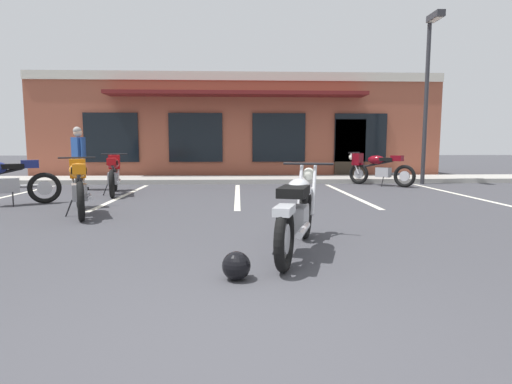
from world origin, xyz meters
The scene contains 11 objects.
ground_plane centered at (0.00, 3.61, 0.00)m, with size 80.00×80.00×0.00m, color #3D3D42.
sidewalk_kerb centered at (0.00, 11.15, 0.07)m, with size 22.00×1.80×0.14m, color #A8A59E.
brick_storefront_building centered at (0.00, 15.02, 1.86)m, with size 14.60×6.42×3.71m.
painted_stall_lines centered at (0.00, 7.55, 0.00)m, with size 10.92×4.80×0.01m.
motorcycle_foreground_classic centered at (0.68, 2.26, 0.46)m, with size 0.95×2.05×0.98m.
motorcycle_red_sportbike centered at (-3.04, 7.92, 0.53)m, with size 0.88×2.08×0.98m.
motorcycle_blue_standard centered at (-2.77, 5.02, 0.53)m, with size 1.08×2.00×0.98m.
motorcycle_green_cafe_racer centered at (4.15, 9.69, 0.53)m, with size 1.64×1.66×0.98m.
person_in_shorts_foreground centered at (-4.20, 8.80, 0.95)m, with size 0.50×0.49×1.68m.
helmet_on_pavement centered at (0.00, 1.33, 0.13)m, with size 0.26×0.26×0.26m.
parking_lot_lamp_post centered at (5.69, 9.94, 3.20)m, with size 0.24×0.76×4.95m.
Camera 1 is at (0.02, -2.24, 1.21)m, focal length 28.67 mm.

